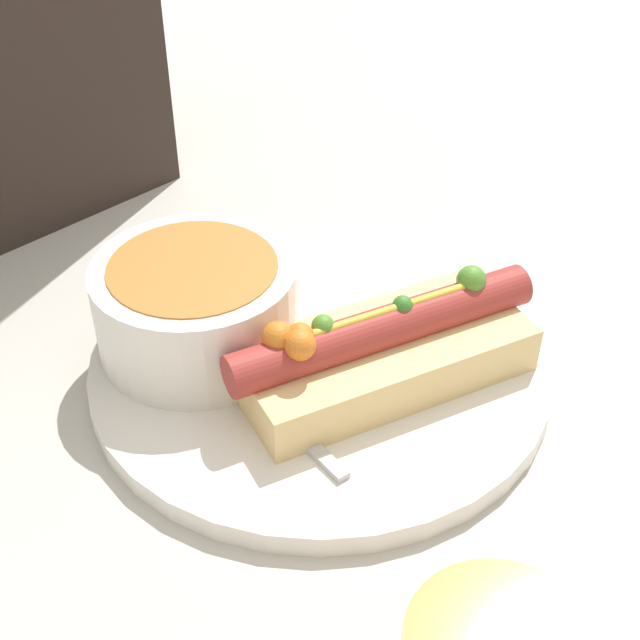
# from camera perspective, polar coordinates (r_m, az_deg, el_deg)

# --- Properties ---
(ground_plane) EXTENTS (4.00, 4.00, 0.00)m
(ground_plane) POSITION_cam_1_polar(r_m,az_deg,el_deg) (0.56, 0.00, -3.35)
(ground_plane) COLOR #BCB7AD
(dinner_plate) EXTENTS (0.28, 0.28, 0.01)m
(dinner_plate) POSITION_cam_1_polar(r_m,az_deg,el_deg) (0.55, 0.00, -2.80)
(dinner_plate) COLOR white
(dinner_plate) RESTS_ON ground_plane
(hot_dog) EXTENTS (0.19, 0.12, 0.06)m
(hot_dog) POSITION_cam_1_polar(r_m,az_deg,el_deg) (0.52, 3.93, -1.82)
(hot_dog) COLOR #E5C17F
(hot_dog) RESTS_ON dinner_plate
(soup_bowl) EXTENTS (0.12, 0.12, 0.06)m
(soup_bowl) POSITION_cam_1_polar(r_m,az_deg,el_deg) (0.54, -7.93, 1.10)
(soup_bowl) COLOR silver
(soup_bowl) RESTS_ON dinner_plate
(spoon) EXTENTS (0.04, 0.15, 0.01)m
(spoon) POSITION_cam_1_polar(r_m,az_deg,el_deg) (0.53, -5.67, -3.07)
(spoon) COLOR #B7B7BC
(spoon) RESTS_ON dinner_plate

